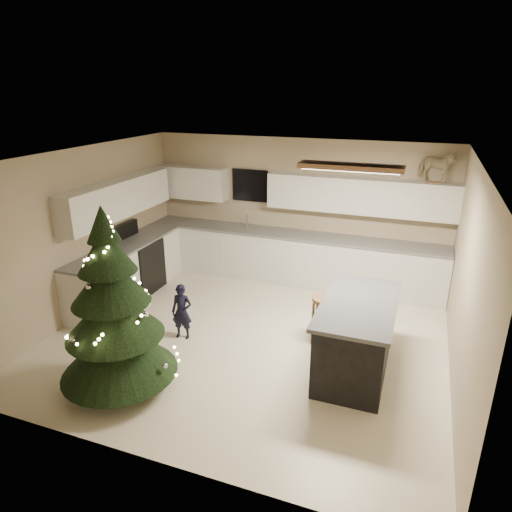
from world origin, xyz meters
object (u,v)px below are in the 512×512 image
(toddler, at_px, (182,312))
(rocking_horse, at_px, (436,166))
(christmas_tree, at_px, (114,318))
(island, at_px, (356,336))
(bar_stool, at_px, (324,309))

(toddler, xyz_separation_m, rocking_horse, (3.19, 2.64, 1.85))
(christmas_tree, bearing_deg, rocking_horse, 49.65)
(toddler, bearing_deg, rocking_horse, 31.47)
(christmas_tree, distance_m, toddler, 1.40)
(island, distance_m, toddler, 2.47)
(bar_stool, relative_size, toddler, 0.84)
(island, height_order, bar_stool, island)
(bar_stool, distance_m, christmas_tree, 2.84)
(christmas_tree, relative_size, toddler, 2.77)
(christmas_tree, relative_size, rocking_horse, 3.63)
(island, height_order, christmas_tree, christmas_tree)
(island, relative_size, bar_stool, 2.45)
(christmas_tree, distance_m, rocking_horse, 5.32)
(rocking_horse, bearing_deg, toddler, 143.78)
(christmas_tree, height_order, rocking_horse, rocking_horse)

